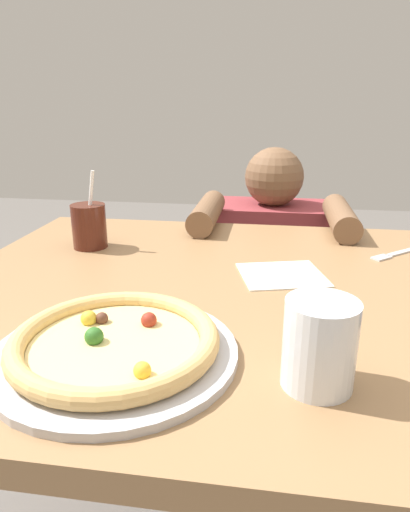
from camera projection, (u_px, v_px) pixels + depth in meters
dining_table at (228, 342)px, 0.88m from camera, size 1.10×0.92×0.75m
pizza_near at (115, 345)px, 0.61m from camera, size 0.33×0.33×0.04m
drink_cup_colored at (89, 226)px, 1.06m from camera, size 0.08×0.08×0.18m
water_cup_clear at (319, 343)px, 0.54m from camera, size 0.09×0.09×0.11m
paper_napkin at (282, 275)px, 0.90m from camera, size 0.19×0.18×0.00m
fork at (401, 252)px, 1.03m from camera, size 0.17×0.15×0.00m
diner_seated at (268, 303)px, 1.56m from camera, size 0.43×0.53×0.94m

